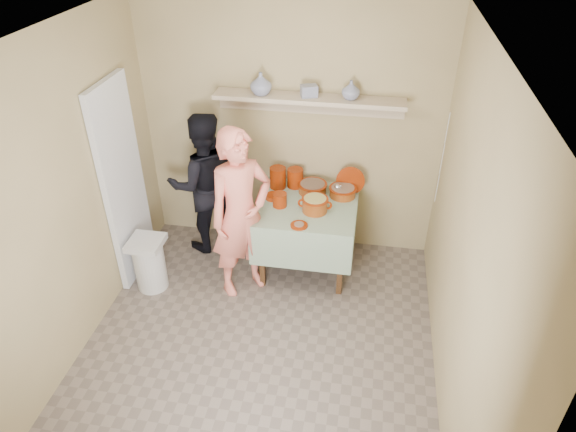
% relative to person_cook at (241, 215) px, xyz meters
% --- Properties ---
extents(ground, '(3.50, 3.50, 0.00)m').
position_rel_person_cook_xyz_m(ground, '(0.30, -0.86, -0.84)').
color(ground, '#6F6057').
rests_on(ground, ground).
extents(tile_panel, '(0.06, 0.70, 2.00)m').
position_rel_person_cook_xyz_m(tile_panel, '(-1.16, 0.09, 0.16)').
color(tile_panel, silver).
rests_on(tile_panel, ground).
extents(plate_stack_a, '(0.16, 0.16, 0.22)m').
position_rel_person_cook_xyz_m(plate_stack_a, '(0.21, 0.69, 0.03)').
color(plate_stack_a, '#731B02').
rests_on(plate_stack_a, serving_table).
extents(plate_stack_b, '(0.16, 0.16, 0.20)m').
position_rel_person_cook_xyz_m(plate_stack_b, '(0.38, 0.74, 0.01)').
color(plate_stack_b, '#731B02').
rests_on(plate_stack_b, serving_table).
extents(bowl_stack, '(0.14, 0.14, 0.14)m').
position_rel_person_cook_xyz_m(bowl_stack, '(0.30, 0.34, -0.01)').
color(bowl_stack, '#731B02').
rests_on(bowl_stack, serving_table).
extents(empty_bowl, '(0.15, 0.15, 0.04)m').
position_rel_person_cook_xyz_m(empty_bowl, '(0.21, 0.46, -0.06)').
color(empty_bowl, '#731B02').
rests_on(empty_bowl, serving_table).
extents(propped_lid, '(0.29, 0.07, 0.29)m').
position_rel_person_cook_xyz_m(propped_lid, '(0.95, 0.74, 0.04)').
color(propped_lid, '#731B02').
rests_on(propped_lid, serving_table).
extents(vase_right, '(0.21, 0.21, 0.17)m').
position_rel_person_cook_xyz_m(vase_right, '(0.89, 0.77, 0.96)').
color(vase_right, navy).
rests_on(vase_right, wall_shelf).
extents(vase_left, '(0.28, 0.28, 0.21)m').
position_rel_person_cook_xyz_m(vase_left, '(0.05, 0.75, 0.98)').
color(vase_left, navy).
rests_on(vase_left, wall_shelf).
extents(ceramic_box, '(0.18, 0.15, 0.11)m').
position_rel_person_cook_xyz_m(ceramic_box, '(0.50, 0.77, 0.93)').
color(ceramic_box, navy).
rests_on(ceramic_box, wall_shelf).
extents(person_cook, '(0.73, 0.71, 1.69)m').
position_rel_person_cook_xyz_m(person_cook, '(0.00, 0.00, 0.00)').
color(person_cook, '#F47B69').
rests_on(person_cook, ground).
extents(person_helper, '(0.93, 0.85, 1.54)m').
position_rel_person_cook_xyz_m(person_helper, '(-0.55, 0.61, -0.07)').
color(person_helper, black).
rests_on(person_helper, ground).
extents(room_shell, '(3.04, 3.54, 2.62)m').
position_rel_person_cook_xyz_m(room_shell, '(0.30, -0.86, 0.77)').
color(room_shell, tan).
rests_on(room_shell, ground).
extents(serving_table, '(0.97, 0.97, 0.76)m').
position_rel_person_cook_xyz_m(serving_table, '(0.55, 0.42, -0.20)').
color(serving_table, '#4C2D16').
rests_on(serving_table, ground).
extents(cazuela_meat_a, '(0.30, 0.30, 0.10)m').
position_rel_person_cook_xyz_m(cazuela_meat_a, '(0.57, 0.65, -0.02)').
color(cazuela_meat_a, maroon).
rests_on(cazuela_meat_a, serving_table).
extents(cazuela_meat_b, '(0.28, 0.28, 0.10)m').
position_rel_person_cook_xyz_m(cazuela_meat_b, '(0.88, 0.63, -0.02)').
color(cazuela_meat_b, maroon).
rests_on(cazuela_meat_b, serving_table).
extents(ladle, '(0.08, 0.26, 0.19)m').
position_rel_person_cook_xyz_m(ladle, '(0.83, 0.60, 0.03)').
color(ladle, silver).
rests_on(ladle, cazuela_meat_b).
extents(cazuela_rice, '(0.33, 0.25, 0.14)m').
position_rel_person_cook_xyz_m(cazuela_rice, '(0.64, 0.30, 0.00)').
color(cazuela_rice, maroon).
rests_on(cazuela_rice, serving_table).
extents(front_plate, '(0.16, 0.16, 0.03)m').
position_rel_person_cook_xyz_m(front_plate, '(0.53, 0.03, -0.07)').
color(front_plate, '#731B02').
rests_on(front_plate, serving_table).
extents(wall_shelf, '(1.80, 0.25, 0.21)m').
position_rel_person_cook_xyz_m(wall_shelf, '(0.50, 0.80, 0.83)').
color(wall_shelf, '#BEA88D').
rests_on(wall_shelf, room_shell).
extents(trash_bin, '(0.32, 0.32, 0.56)m').
position_rel_person_cook_xyz_m(trash_bin, '(-0.91, -0.16, -0.56)').
color(trash_bin, silver).
rests_on(trash_bin, ground).
extents(electrical_cord, '(0.01, 0.05, 0.90)m').
position_rel_person_cook_xyz_m(electrical_cord, '(1.77, 0.62, 0.41)').
color(electrical_cord, silver).
rests_on(electrical_cord, wall_shelf).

